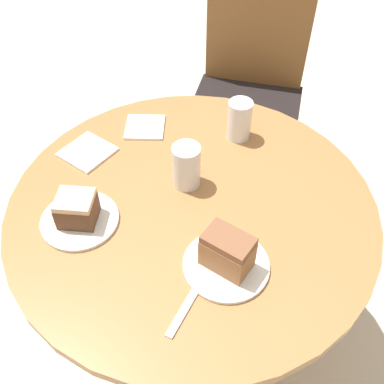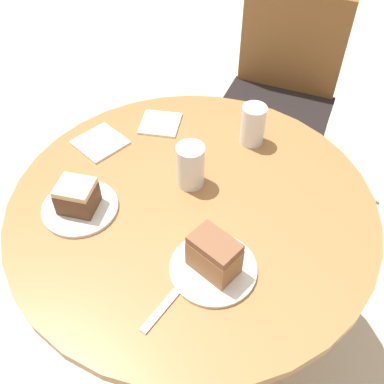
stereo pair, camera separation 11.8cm
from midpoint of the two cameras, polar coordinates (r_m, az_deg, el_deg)
The scene contains 12 objects.
ground_plane at distance 1.83m, azimuth -1.94°, elevation -17.03°, with size 8.00×8.00×0.00m, color beige.
table at distance 1.37m, azimuth -2.49°, elevation -7.01°, with size 1.00×1.00×0.74m.
chair at distance 2.03m, azimuth 5.37°, elevation 11.99°, with size 0.54×0.54×0.91m.
plate_near at distance 1.08m, azimuth 1.20°, elevation -9.45°, with size 0.21×0.21×0.01m.
plate_far at distance 1.22m, azimuth -16.78°, elevation -3.58°, with size 0.20×0.20×0.01m.
cake_slice_near at distance 1.04m, azimuth 1.24°, elevation -7.74°, with size 0.13×0.09×0.10m.
cake_slice_far at distance 1.18m, azimuth -17.24°, elevation -2.19°, with size 0.12×0.11×0.08m.
glass_lemonade at distance 1.22m, azimuth -3.48°, elevation 2.94°, with size 0.08×0.08×0.13m.
glass_water at distance 1.38m, azimuth 3.56°, elevation 8.83°, with size 0.07×0.07×0.13m.
napkin_stack at distance 1.40m, azimuth -15.53°, elevation 4.81°, with size 0.16×0.16×0.01m.
fork at distance 1.03m, azimuth -3.80°, elevation -13.99°, with size 0.03×0.19×0.00m.
napkin_side at distance 1.46m, azimuth -8.34°, elevation 8.05°, with size 0.16×0.16×0.01m.
Camera 1 is at (0.33, -0.74, 1.64)m, focal length 42.00 mm.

